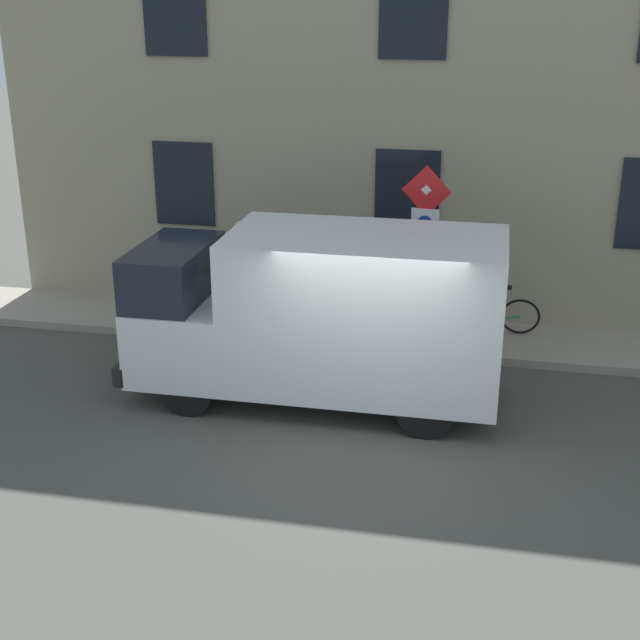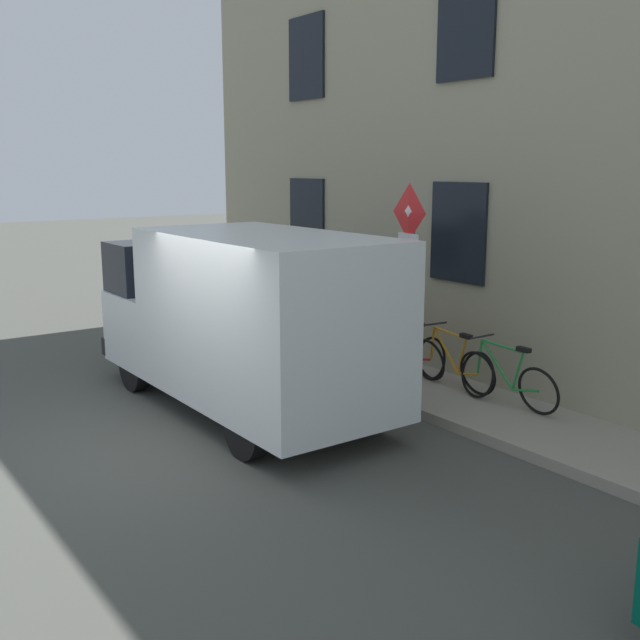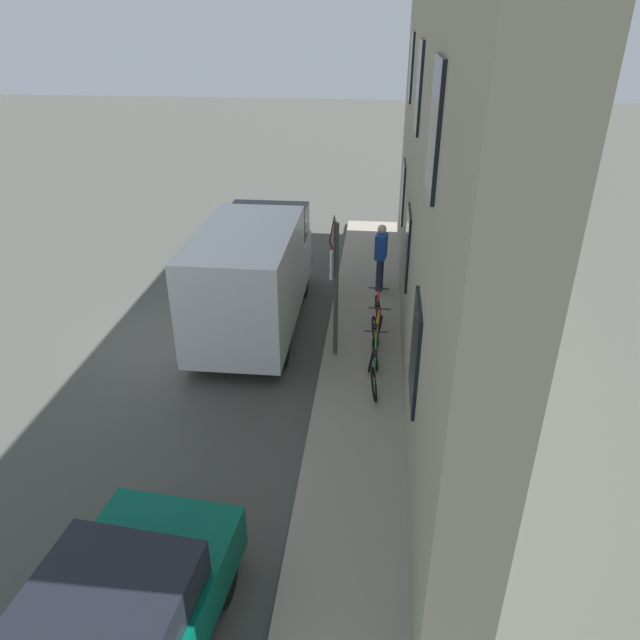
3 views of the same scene
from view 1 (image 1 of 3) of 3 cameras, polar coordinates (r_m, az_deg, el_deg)
ground_plane at (r=11.91m, az=3.00°, el=-7.38°), size 80.00×80.00×0.00m
sidewalk_slab at (r=15.00m, az=5.06°, el=-1.00°), size 1.63×16.59×0.14m
building_facade at (r=15.22m, az=6.05°, el=13.40°), size 0.75×14.59×7.38m
sign_post_stacked at (r=13.76m, az=6.88°, el=5.70°), size 0.18×0.56×2.86m
delivery_van at (r=12.34m, az=0.20°, el=0.48°), size 2.02×5.34×2.50m
bicycle_green at (r=15.01m, az=10.95°, el=0.51°), size 0.46×1.71×0.89m
bicycle_orange at (r=15.05m, az=7.15°, el=0.79°), size 0.46×1.72×0.89m
bicycle_red at (r=15.15m, az=3.37°, el=1.06°), size 0.46×1.72×0.89m
pedestrian at (r=15.49m, az=-5.16°, el=3.64°), size 0.32×0.44×1.72m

